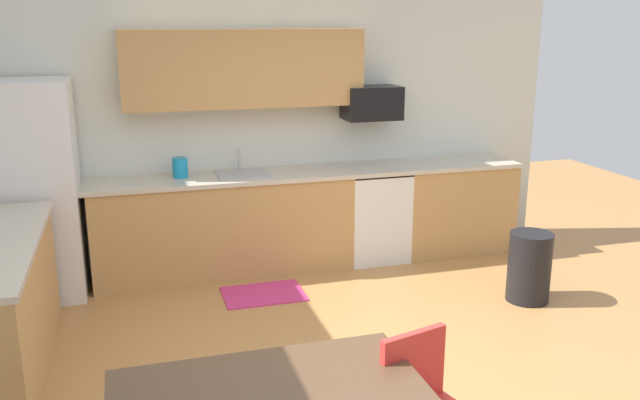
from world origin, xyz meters
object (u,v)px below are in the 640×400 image
refrigerator (31,191)px  microwave (372,103)px  oven_range (373,214)px  trash_bin (529,267)px  kettle (180,169)px

refrigerator → microwave: refrigerator is taller
oven_range → trash_bin: size_ratio=1.52×
refrigerator → kettle: bearing=5.9°
refrigerator → kettle: (1.25, 0.13, 0.09)m
oven_range → microwave: bearing=90.0°
trash_bin → microwave: bearing=120.6°
refrigerator → microwave: size_ratio=3.44×
trash_bin → kettle: (-2.75, 1.45, 0.72)m
refrigerator → oven_range: bearing=1.5°
oven_range → trash_bin: bearing=-57.7°
refrigerator → trash_bin: (4.00, -1.32, -0.63)m
refrigerator → trash_bin: 4.26m
refrigerator → microwave: 3.18m
kettle → refrigerator: bearing=-174.1°
refrigerator → trash_bin: refrigerator is taller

